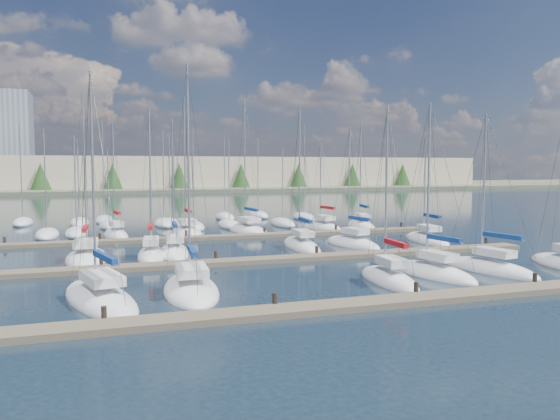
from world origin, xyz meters
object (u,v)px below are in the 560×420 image
object	(u,v)px
sailboat_n	(116,235)
sailboat_f	(489,269)
sailboat_c	(191,290)
sailboat_i	(151,255)
sailboat_d	(389,279)
sailboat_h	(87,258)
sailboat_o	(187,232)
sailboat_r	(361,225)
sailboat_l	(353,244)
sailboat_m	(427,240)
sailboat_p	(248,230)
sailboat_e	(433,273)
sailboat_j	(174,252)
sailboat_k	(302,246)
sailboat_q	(323,228)
sailboat_b	(100,299)

from	to	relation	value
sailboat_n	sailboat_f	world-z (taller)	sailboat_n
sailboat_c	sailboat_i	distance (m)	12.95
sailboat_c	sailboat_d	size ratio (longest dim) A/B	1.17
sailboat_f	sailboat_h	bearing A→B (deg)	142.31
sailboat_o	sailboat_r	size ratio (longest dim) A/B	1.13
sailboat_l	sailboat_c	size ratio (longest dim) A/B	0.85
sailboat_d	sailboat_m	xyz separation A→B (m)	(12.58, 14.88, -0.01)
sailboat_l	sailboat_r	xyz separation A→B (m)	(7.74, 13.41, 0.01)
sailboat_h	sailboat_o	xyz separation A→B (m)	(9.67, 13.58, 0.01)
sailboat_p	sailboat_o	world-z (taller)	sailboat_p
sailboat_e	sailboat_r	distance (m)	28.60
sailboat_e	sailboat_h	bearing A→B (deg)	139.25
sailboat_n	sailboat_m	world-z (taller)	sailboat_n
sailboat_h	sailboat_r	size ratio (longest dim) A/B	1.01
sailboat_j	sailboat_p	xyz separation A→B (m)	(9.64, 13.19, -0.00)
sailboat_e	sailboat_p	size ratio (longest dim) A/B	0.79
sailboat_l	sailboat_o	bearing A→B (deg)	124.33
sailboat_e	sailboat_l	distance (m)	13.85
sailboat_o	sailboat_m	size ratio (longest dim) A/B	1.38
sailboat_p	sailboat_k	size ratio (longest dim) A/B	1.15
sailboat_k	sailboat_d	size ratio (longest dim) A/B	1.15
sailboat_c	sailboat_o	size ratio (longest dim) A/B	0.90
sailboat_f	sailboat_i	distance (m)	24.75
sailboat_j	sailboat_r	bearing A→B (deg)	33.60
sailboat_f	sailboat_q	bearing A→B (deg)	81.54
sailboat_l	sailboat_m	world-z (taller)	sailboat_l
sailboat_l	sailboat_d	size ratio (longest dim) A/B	0.99
sailboat_b	sailboat_p	bearing A→B (deg)	46.39
sailboat_e	sailboat_f	world-z (taller)	sailboat_e
sailboat_c	sailboat_e	bearing A→B (deg)	3.85
sailboat_f	sailboat_k	distance (m)	16.26
sailboat_b	sailboat_e	bearing A→B (deg)	-13.19
sailboat_i	sailboat_n	bearing A→B (deg)	105.71
sailboat_f	sailboat_i	xyz separation A→B (m)	(-21.03, 13.04, 0.01)
sailboat_p	sailboat_m	xyz separation A→B (m)	(13.89, -13.08, -0.00)
sailboat_e	sailboat_q	xyz separation A→B (m)	(3.54, 26.44, -0.01)
sailboat_c	sailboat_b	bearing A→B (deg)	-169.57
sailboat_j	sailboat_r	distance (m)	27.06
sailboat_p	sailboat_h	xyz separation A→B (m)	(-16.27, -13.67, -0.01)
sailboat_k	sailboat_o	bearing A→B (deg)	127.13
sailboat_b	sailboat_q	bearing A→B (deg)	33.87
sailboat_j	sailboat_b	distance (m)	15.32
sailboat_e	sailboat_r	bearing A→B (deg)	63.37
sailboat_k	sailboat_p	bearing A→B (deg)	101.32
sailboat_j	sailboat_h	distance (m)	6.65
sailboat_j	sailboat_k	size ratio (longest dim) A/B	0.88
sailboat_f	sailboat_e	bearing A→B (deg)	169.73
sailboat_j	sailboat_n	distance (m)	13.73
sailboat_b	sailboat_o	bearing A→B (deg)	57.88
sailboat_n	sailboat_c	world-z (taller)	sailboat_c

